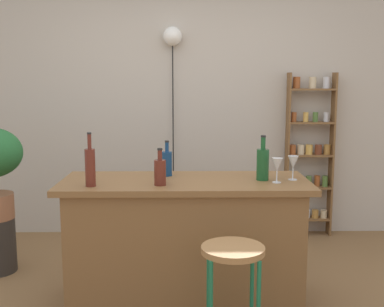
% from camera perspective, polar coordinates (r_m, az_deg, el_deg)
% --- Properties ---
extents(back_wall, '(6.40, 0.10, 2.80)m').
position_cam_1_polar(back_wall, '(4.79, -0.81, 6.99)').
color(back_wall, '#BCB2A3').
rests_on(back_wall, ground).
extents(kitchen_counter, '(1.67, 0.65, 0.88)m').
position_cam_1_polar(kitchen_counter, '(3.33, -0.82, -10.60)').
color(kitchen_counter, brown).
rests_on(kitchen_counter, ground).
extents(bar_stool, '(0.35, 0.35, 0.64)m').
position_cam_1_polar(bar_stool, '(2.74, 4.89, -14.19)').
color(bar_stool, '#196642').
rests_on(bar_stool, ground).
extents(spice_shelf, '(0.46, 0.14, 1.62)m').
position_cam_1_polar(spice_shelf, '(4.86, 13.87, -0.14)').
color(spice_shelf, brown).
rests_on(spice_shelf, ground).
extents(bottle_wine_red, '(0.08, 0.08, 0.24)m').
position_cam_1_polar(bottle_wine_red, '(3.05, -3.85, -2.15)').
color(bottle_wine_red, '#5B2319').
rests_on(bottle_wine_red, kitchen_counter).
extents(bottle_vinegar, '(0.08, 0.08, 0.30)m').
position_cam_1_polar(bottle_vinegar, '(3.23, 8.47, -1.17)').
color(bottle_vinegar, '#194C23').
rests_on(bottle_vinegar, kitchen_counter).
extents(bottle_spirits_clear, '(0.07, 0.07, 0.34)m').
position_cam_1_polar(bottle_spirits_clear, '(3.07, -12.10, -1.47)').
color(bottle_spirits_clear, '#5B2319').
rests_on(bottle_spirits_clear, kitchen_counter).
extents(bottle_soda_blue, '(0.07, 0.07, 0.25)m').
position_cam_1_polar(bottle_soda_blue, '(3.34, -3.01, -1.10)').
color(bottle_soda_blue, navy).
rests_on(bottle_soda_blue, kitchen_counter).
extents(wine_glass_left, '(0.07, 0.07, 0.16)m').
position_cam_1_polar(wine_glass_left, '(3.16, 10.16, -1.38)').
color(wine_glass_left, silver).
rests_on(wine_glass_left, kitchen_counter).
extents(wine_glass_center, '(0.07, 0.07, 0.16)m').
position_cam_1_polar(wine_glass_center, '(3.27, 12.02, -1.10)').
color(wine_glass_center, silver).
rests_on(wine_glass_center, kitchen_counter).
extents(pendant_globe_light, '(0.18, 0.18, 2.06)m').
position_cam_1_polar(pendant_globe_light, '(4.70, -2.34, 13.34)').
color(pendant_globe_light, black).
rests_on(pendant_globe_light, ground).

